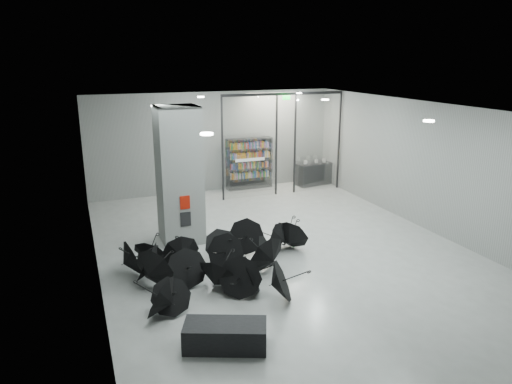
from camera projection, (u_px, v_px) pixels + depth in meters
name	position (u px, v px, depth m)	size (l,w,h in m)	color
room	(287.00, 153.00, 12.68)	(14.00, 14.02, 4.01)	gray
column	(179.00, 175.00, 13.84)	(1.20, 1.20, 4.00)	slate
fire_cabinet	(185.00, 202.00, 13.46)	(0.28, 0.04, 0.38)	#A50A07
info_panel	(186.00, 219.00, 13.60)	(0.30, 0.03, 0.42)	black
exit_sign	(286.00, 98.00, 18.00)	(0.30, 0.06, 0.15)	#0CE533
glass_partition	(283.00, 140.00, 18.63)	(5.06, 0.08, 4.00)	silver
bench	(225.00, 335.00, 8.99)	(1.56, 0.67, 0.50)	black
bookshelf	(249.00, 163.00, 19.72)	(1.92, 0.38, 2.11)	black
shop_counter	(314.00, 174.00, 20.46)	(1.57, 0.63, 0.94)	black
umbrella_cluster	(218.00, 266.00, 11.85)	(5.69, 4.23, 1.33)	black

